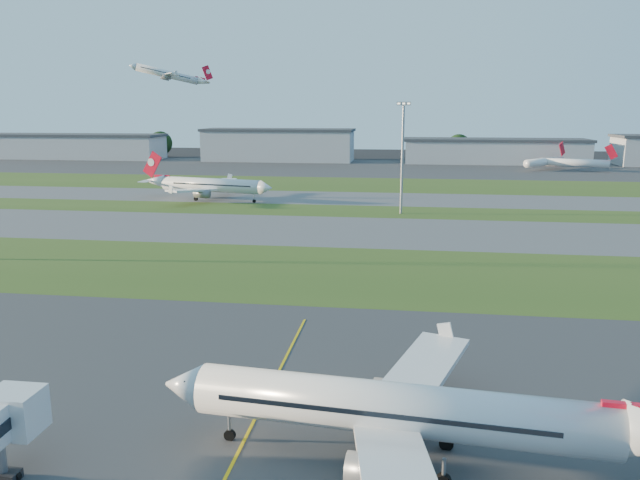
% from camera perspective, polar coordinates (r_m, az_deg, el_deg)
% --- Properties ---
extents(ground, '(700.00, 700.00, 0.00)m').
position_cam_1_polar(ground, '(48.12, -13.87, -18.55)').
color(ground, black).
rests_on(ground, ground).
extents(apron_near, '(300.00, 70.00, 0.01)m').
position_cam_1_polar(apron_near, '(48.12, -13.87, -18.54)').
color(apron_near, '#333335').
rests_on(apron_near, ground).
extents(grass_strip_a, '(300.00, 34.00, 0.01)m').
position_cam_1_polar(grass_strip_a, '(94.86, -2.20, -2.86)').
color(grass_strip_a, '#35521B').
rests_on(grass_strip_a, ground).
extents(taxiway_a, '(300.00, 32.00, 0.01)m').
position_cam_1_polar(taxiway_a, '(126.67, 0.45, 0.89)').
color(taxiway_a, '#515154').
rests_on(taxiway_a, ground).
extents(grass_strip_b, '(300.00, 18.00, 0.01)m').
position_cam_1_polar(grass_strip_b, '(151.11, 1.71, 2.68)').
color(grass_strip_b, '#35521B').
rests_on(grass_strip_b, ground).
extents(taxiway_b, '(300.00, 26.00, 0.01)m').
position_cam_1_polar(taxiway_b, '(172.75, 2.52, 3.83)').
color(taxiway_b, '#515154').
rests_on(taxiway_b, ground).
extents(grass_strip_c, '(300.00, 40.00, 0.01)m').
position_cam_1_polar(grass_strip_c, '(205.35, 3.42, 5.09)').
color(grass_strip_c, '#35521B').
rests_on(grass_strip_c, ground).
extents(apron_far, '(400.00, 80.00, 0.01)m').
position_cam_1_polar(apron_far, '(264.88, 4.50, 6.60)').
color(apron_far, '#333335').
rests_on(apron_far, ground).
extents(yellow_line, '(0.25, 60.00, 0.02)m').
position_cam_1_polar(yellow_line, '(46.64, -7.82, -19.35)').
color(yellow_line, gold).
rests_on(yellow_line, ground).
extents(airliner_parked, '(35.41, 29.92, 11.05)m').
position_cam_1_polar(airliner_parked, '(44.51, 7.55, -15.24)').
color(airliner_parked, silver).
rests_on(airliner_parked, ground).
extents(airliner_taxiing, '(36.08, 30.27, 11.42)m').
position_cam_1_polar(airliner_taxiing, '(171.12, -10.00, 4.93)').
color(airliner_taxiing, silver).
rests_on(airliner_taxiing, ground).
extents(airliner_departing, '(27.88, 23.81, 9.42)m').
position_cam_1_polar(airliner_departing, '(264.50, -13.72, 14.50)').
color(airliner_departing, silver).
extents(mini_jet_near, '(20.38, 22.46, 9.48)m').
position_cam_1_polar(mini_jet_near, '(270.71, 19.86, 6.74)').
color(mini_jet_near, silver).
rests_on(mini_jet_near, ground).
extents(mini_jet_far, '(27.81, 10.80, 9.48)m').
position_cam_1_polar(mini_jet_far, '(269.88, 22.27, 6.55)').
color(mini_jet_far, silver).
rests_on(mini_jet_far, ground).
extents(light_mast_centre, '(3.20, 0.70, 25.80)m').
position_cam_1_polar(light_mast_centre, '(146.57, 7.55, 8.12)').
color(light_mast_centre, gray).
rests_on(light_mast_centre, ground).
extents(hangar_far_west, '(91.80, 23.00, 12.20)m').
position_cam_1_polar(hangar_far_west, '(337.70, -21.70, 7.97)').
color(hangar_far_west, '#A5A8AD').
rests_on(hangar_far_west, ground).
extents(hangar_west, '(71.40, 23.00, 15.20)m').
position_cam_1_polar(hangar_west, '(300.09, -3.81, 8.68)').
color(hangar_west, '#A5A8AD').
rests_on(hangar_west, ground).
extents(hangar_east, '(81.60, 23.00, 11.20)m').
position_cam_1_polar(hangar_east, '(296.36, 15.67, 7.85)').
color(hangar_east, '#A5A8AD').
rests_on(hangar_east, ground).
extents(tree_far_west, '(11.00, 11.00, 12.00)m').
position_cam_1_polar(tree_far_west, '(369.78, -26.16, 7.93)').
color(tree_far_west, black).
rests_on(tree_far_west, ground).
extents(tree_west, '(12.10, 12.10, 13.20)m').
position_cam_1_polar(tree_west, '(333.63, -14.39, 8.57)').
color(tree_west, black).
rests_on(tree_west, ground).
extents(tree_mid_west, '(9.90, 9.90, 10.80)m').
position_cam_1_polar(tree_mid_west, '(306.99, 1.24, 8.44)').
color(tree_mid_west, black).
rests_on(tree_mid_west, ground).
extents(tree_mid_east, '(11.55, 11.55, 12.60)m').
position_cam_1_polar(tree_mid_east, '(308.65, 12.56, 8.36)').
color(tree_mid_east, black).
rests_on(tree_mid_east, ground).
extents(tree_east, '(10.45, 10.45, 11.40)m').
position_cam_1_polar(tree_east, '(321.28, 26.15, 7.45)').
color(tree_east, black).
rests_on(tree_east, ground).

